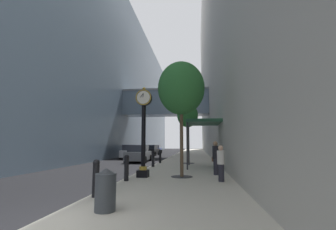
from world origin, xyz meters
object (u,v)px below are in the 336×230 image
object	(u,v)px
car_grey_far	(139,154)
bollard_third	(143,162)
bollard_fifth	(160,156)
car_silver_mid	(131,152)
bollard_nearest	(96,177)
bollard_second	(127,167)
car_blue_trailing	(156,149)
street_tree_near	(181,89)
street_tree_mid_near	(188,116)
pedestrian_by_clock	(221,162)
street_clock	(144,127)
pedestrian_walking	(216,157)
trash_bin	(106,189)
bollard_fourth	(153,158)
car_black_near	(151,150)

from	to	relation	value
car_grey_far	bollard_third	bearing A→B (deg)	-74.20
bollard_fifth	car_grey_far	bearing A→B (deg)	134.20
car_silver_mid	bollard_nearest	bearing A→B (deg)	-77.03
bollard_second	car_blue_trailing	distance (m)	32.74
bollard_second	street_tree_near	bearing A→B (deg)	33.12
street_tree_mid_near	pedestrian_by_clock	bearing A→B (deg)	-79.04
street_clock	pedestrian_walking	distance (m)	4.24
bollard_second	car_blue_trailing	size ratio (longest dim) A/B	0.27
bollard_nearest	street_tree_mid_near	xyz separation A→B (m)	(2.42, 13.09, 3.49)
car_silver_mid	bollard_fifth	bearing A→B (deg)	-58.26
pedestrian_by_clock	bollard_second	bearing A→B (deg)	-175.70
street_clock	pedestrian_walking	xyz separation A→B (m)	(3.72, 1.28, -1.58)
bollard_nearest	bollard_second	bearing A→B (deg)	90.00
car_blue_trailing	bollard_fifth	bearing A→B (deg)	-78.92
car_grey_far	car_blue_trailing	world-z (taller)	car_grey_far
trash_bin	pedestrian_by_clock	xyz separation A→B (m)	(3.35, 5.02, 0.30)
bollard_nearest	car_grey_far	distance (m)	15.91
bollard_nearest	street_tree_near	bearing A→B (deg)	63.44
street_clock	car_blue_trailing	world-z (taller)	street_clock
bollard_third	car_silver_mid	world-z (taller)	car_silver_mid
bollard_fourth	car_silver_mid	distance (m)	11.98
street_tree_near	pedestrian_by_clock	bearing A→B (deg)	-34.28
street_clock	bollard_second	bearing A→B (deg)	-110.81
trash_bin	car_black_near	xyz separation A→B (m)	(-4.85, 30.31, 0.11)
bollard_second	car_grey_far	size ratio (longest dim) A/B	0.26
street_tree_mid_near	car_grey_far	distance (m)	6.61
bollard_fourth	trash_bin	distance (m)	11.25
pedestrian_by_clock	car_blue_trailing	distance (m)	33.28
bollard_fifth	pedestrian_walking	xyz separation A→B (m)	(4.19, -7.23, 0.35)
street_tree_mid_near	pedestrian_walking	world-z (taller)	street_tree_mid_near
bollard_fourth	trash_bin	world-z (taller)	bollard_fourth
car_blue_trailing	street_tree_mid_near	bearing A→B (deg)	-73.13
bollard_third	trash_bin	size ratio (longest dim) A/B	1.12
car_black_near	car_silver_mid	xyz separation A→B (m)	(-0.83, -8.11, 0.02)
bollard_nearest	bollard_second	size ratio (longest dim) A/B	1.00
street_tree_mid_near	pedestrian_walking	xyz separation A→B (m)	(1.78, -7.30, -3.14)
bollard_nearest	trash_bin	size ratio (longest dim) A/B	1.12
bollard_nearest	bollard_fourth	world-z (taller)	same
car_blue_trailing	car_black_near	bearing A→B (deg)	-85.86
bollard_fourth	trash_bin	xyz separation A→B (m)	(0.91, -11.21, -0.07)
bollard_fourth	street_clock	bearing A→B (deg)	-84.81
street_tree_near	car_grey_far	bearing A→B (deg)	114.77
bollard_second	car_blue_trailing	bearing A→B (deg)	97.79
bollard_second	car_blue_trailing	xyz separation A→B (m)	(-4.44, 32.44, 0.02)
bollard_nearest	pedestrian_by_clock	size ratio (longest dim) A/B	0.74
bollard_nearest	street_clock	bearing A→B (deg)	83.96
bollard_second	car_blue_trailing	world-z (taller)	car_blue_trailing
street_tree_near	car_black_near	bearing A→B (deg)	104.82
bollard_nearest	street_tree_near	size ratio (longest dim) A/B	0.20
bollard_second	bollard_fifth	bearing A→B (deg)	90.00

